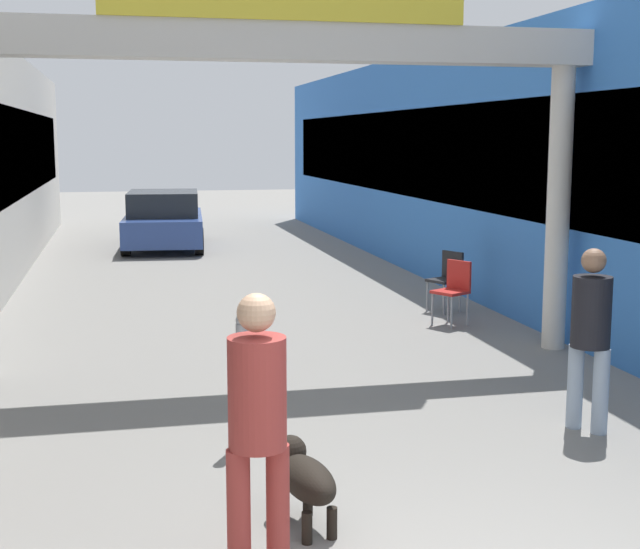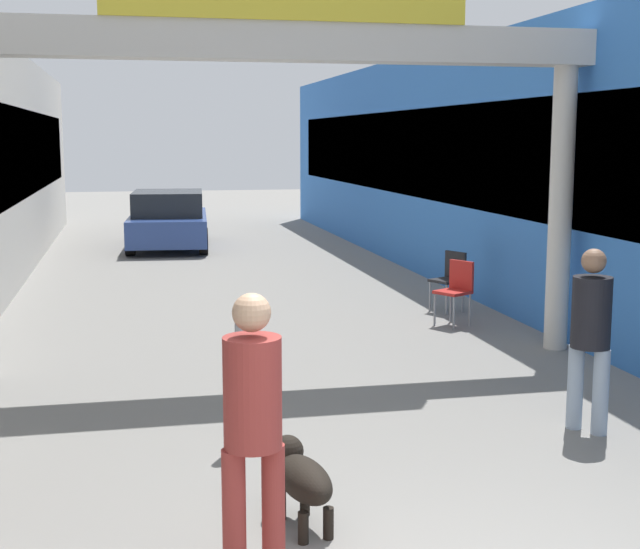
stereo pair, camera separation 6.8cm
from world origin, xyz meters
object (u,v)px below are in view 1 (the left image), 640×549
at_px(pedestrian_with_dog, 257,417).
at_px(cafe_chair_black_farther, 448,275).
at_px(parked_car_blue, 164,220).
at_px(dog_on_leash, 304,476).
at_px(bollard_post_metal, 242,379).
at_px(pedestrian_companion, 591,328).
at_px(cafe_chair_red_nearer, 454,286).

height_order(pedestrian_with_dog, cafe_chair_black_farther, pedestrian_with_dog).
bearing_deg(parked_car_blue, cafe_chair_black_farther, -66.82).
relative_size(dog_on_leash, parked_car_blue, 0.19).
distance_m(bollard_post_metal, parked_car_blue, 13.92).
bearing_deg(bollard_post_metal, pedestrian_companion, -5.36).
relative_size(dog_on_leash, cafe_chair_red_nearer, 0.87).
relative_size(pedestrian_companion, cafe_chair_red_nearer, 1.83).
xyz_separation_m(pedestrian_with_dog, dog_on_leash, (0.40, 0.62, -0.63)).
distance_m(pedestrian_with_dog, cafe_chair_black_farther, 8.45).
relative_size(pedestrian_with_dog, pedestrian_companion, 1.05).
bearing_deg(dog_on_leash, parked_car_blue, 90.63).
distance_m(pedestrian_with_dog, dog_on_leash, 0.97).
distance_m(bollard_post_metal, cafe_chair_black_farther, 6.39).
distance_m(cafe_chair_black_farther, parked_car_blue, 9.52).
bearing_deg(pedestrian_with_dog, dog_on_leash, 57.24).
distance_m(dog_on_leash, cafe_chair_black_farther, 7.71).
relative_size(cafe_chair_black_farther, parked_car_blue, 0.22).
xyz_separation_m(bollard_post_metal, cafe_chair_red_nearer, (3.50, 4.21, -0.03)).
height_order(pedestrian_companion, cafe_chair_red_nearer, pedestrian_companion).
relative_size(pedestrian_with_dog, dog_on_leash, 2.18).
bearing_deg(pedestrian_with_dog, bollard_post_metal, 84.71).
bearing_deg(pedestrian_with_dog, cafe_chair_black_farther, 61.89).
bearing_deg(cafe_chair_red_nearer, cafe_chair_black_farther, 74.35).
height_order(dog_on_leash, cafe_chair_red_nearer, cafe_chair_red_nearer).
bearing_deg(pedestrian_companion, pedestrian_with_dog, -148.38).
distance_m(pedestrian_companion, bollard_post_metal, 3.05).
xyz_separation_m(pedestrian_with_dog, parked_car_blue, (0.23, 16.19, -0.33)).
relative_size(pedestrian_with_dog, cafe_chair_black_farther, 1.91).
distance_m(bollard_post_metal, cafe_chair_red_nearer, 5.48).
bearing_deg(cafe_chair_black_farther, cafe_chair_red_nearer, -105.65).
bearing_deg(pedestrian_with_dog, pedestrian_companion, 31.62).
bearing_deg(cafe_chair_red_nearer, bollard_post_metal, -129.68).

